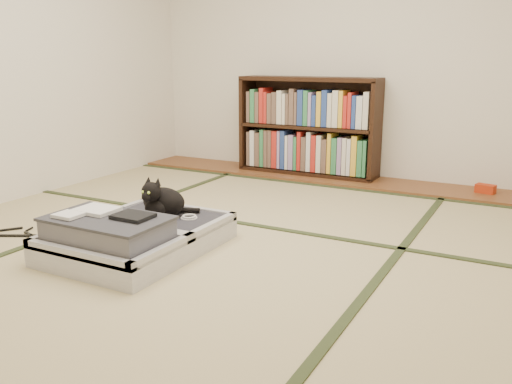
% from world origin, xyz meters
% --- Properties ---
extents(floor, '(4.50, 4.50, 0.00)m').
position_xyz_m(floor, '(0.00, 0.00, 0.00)').
color(floor, tan).
rests_on(floor, ground).
extents(wood_strip, '(4.00, 0.50, 0.02)m').
position_xyz_m(wood_strip, '(0.00, 2.00, 0.01)').
color(wood_strip, brown).
rests_on(wood_strip, ground).
extents(red_item, '(0.17, 0.12, 0.07)m').
position_xyz_m(red_item, '(1.29, 2.03, 0.06)').
color(red_item, '#AC2A0D').
rests_on(red_item, wood_strip).
extents(tatami_borders, '(4.00, 4.50, 0.01)m').
position_xyz_m(tatami_borders, '(0.00, 0.49, 0.00)').
color(tatami_borders, '#2D381E').
rests_on(tatami_borders, ground).
extents(bookcase, '(1.34, 0.31, 0.92)m').
position_xyz_m(bookcase, '(-0.31, 2.07, 0.45)').
color(bookcase, black).
rests_on(bookcase, wood_strip).
extents(suitcase, '(0.75, 0.99, 0.29)m').
position_xyz_m(suitcase, '(-0.35, -0.39, 0.10)').
color(suitcase, silver).
rests_on(suitcase, floor).
extents(cat, '(0.33, 0.33, 0.27)m').
position_xyz_m(cat, '(-0.37, -0.10, 0.24)').
color(cat, black).
rests_on(cat, suitcase).
extents(cable_coil, '(0.10, 0.10, 0.02)m').
position_xyz_m(cable_coil, '(-0.19, -0.07, 0.15)').
color(cable_coil, white).
rests_on(cable_coil, suitcase).
extents(hanger, '(0.43, 0.29, 0.01)m').
position_xyz_m(hanger, '(-1.25, -0.50, 0.01)').
color(hanger, black).
rests_on(hanger, floor).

